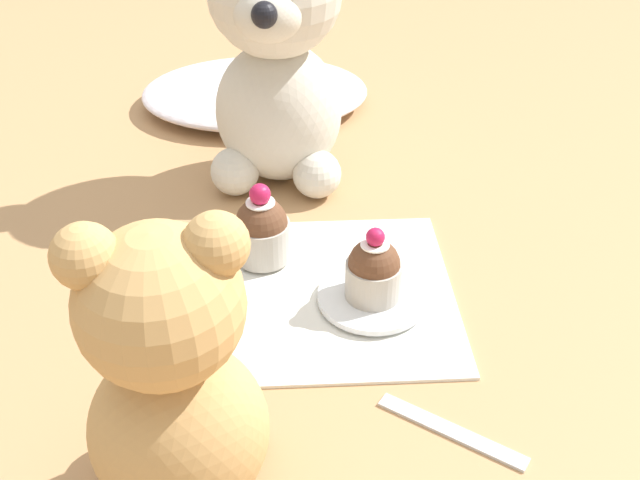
% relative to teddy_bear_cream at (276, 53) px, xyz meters
% --- Properties ---
extents(ground_plane, '(4.00, 4.00, 0.00)m').
position_rel_teddy_bear_cream_xyz_m(ground_plane, '(0.03, -0.20, -0.14)').
color(ground_plane, tan).
extents(knitted_placemat, '(0.22, 0.21, 0.01)m').
position_rel_teddy_bear_cream_xyz_m(knitted_placemat, '(0.03, -0.20, -0.13)').
color(knitted_placemat, silver).
rests_on(knitted_placemat, ground_plane).
extents(tulle_cloth, '(0.28, 0.22, 0.04)m').
position_rel_teddy_bear_cream_xyz_m(tulle_cloth, '(-0.03, 0.18, -0.12)').
color(tulle_cloth, silver).
rests_on(tulle_cloth, ground_plane).
extents(teddy_bear_cream, '(0.14, 0.15, 0.27)m').
position_rel_teddy_bear_cream_xyz_m(teddy_bear_cream, '(0.00, 0.00, 0.00)').
color(teddy_bear_cream, beige).
rests_on(teddy_bear_cream, ground_plane).
extents(teddy_bear_tan, '(0.11, 0.11, 0.21)m').
position_rel_teddy_bear_cream_xyz_m(teddy_bear_tan, '(-0.06, -0.39, -0.04)').
color(teddy_bear_tan, tan).
rests_on(teddy_bear_tan, ground_plane).
extents(cupcake_near_cream_bear, '(0.05, 0.05, 0.07)m').
position_rel_teddy_bear_cream_xyz_m(cupcake_near_cream_bear, '(-0.02, -0.15, -0.10)').
color(cupcake_near_cream_bear, '#B2ADA3').
rests_on(cupcake_near_cream_bear, knitted_placemat).
extents(saucer_plate, '(0.09, 0.09, 0.01)m').
position_rel_teddy_bear_cream_xyz_m(saucer_plate, '(0.07, -0.22, -0.13)').
color(saucer_plate, silver).
rests_on(saucer_plate, knitted_placemat).
extents(cupcake_near_tan_bear, '(0.05, 0.05, 0.07)m').
position_rel_teddy_bear_cream_xyz_m(cupcake_near_tan_bear, '(0.07, -0.22, -0.10)').
color(cupcake_near_tan_bear, '#B2ADA3').
rests_on(cupcake_near_tan_bear, saucer_plate).
extents(teaspoon, '(0.09, 0.07, 0.01)m').
position_rel_teddy_bear_cream_xyz_m(teaspoon, '(0.11, -0.35, -0.13)').
color(teaspoon, silver).
rests_on(teaspoon, ground_plane).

